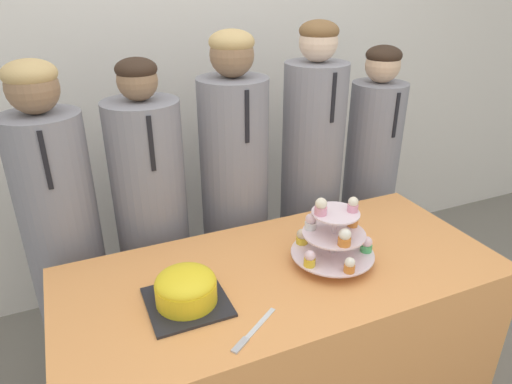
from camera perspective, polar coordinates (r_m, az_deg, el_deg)
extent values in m
cube|color=silver|center=(2.57, -9.24, 16.37)|extent=(9.00, 0.06, 2.70)
cube|color=#EF9951|center=(1.93, 3.22, -19.07)|extent=(1.61, 0.72, 0.77)
cube|color=#232328|center=(1.54, -8.61, -13.42)|extent=(0.26, 0.26, 0.01)
cylinder|color=yellow|center=(1.52, -8.72, -12.21)|extent=(0.20, 0.20, 0.07)
ellipsoid|color=yellow|center=(1.49, -8.82, -11.00)|extent=(0.19, 0.19, 0.07)
cube|color=silver|center=(1.46, 0.57, -16.05)|extent=(0.14, 0.10, 0.00)
cube|color=#B2B2B7|center=(1.39, -1.99, -18.63)|extent=(0.07, 0.05, 0.01)
cylinder|color=silver|center=(1.69, 9.67, -5.66)|extent=(0.02, 0.02, 0.21)
cylinder|color=silver|center=(1.72, 9.51, -7.51)|extent=(0.31, 0.31, 0.01)
cylinder|color=silver|center=(1.68, 9.72, -5.11)|extent=(0.23, 0.23, 0.01)
cylinder|color=silver|center=(1.64, 9.93, -2.59)|extent=(0.17, 0.17, 0.01)
cylinder|color=#4CB766|center=(1.75, 13.60, -6.80)|extent=(0.04, 0.04, 0.03)
sphere|color=silver|center=(1.73, 13.68, -6.09)|extent=(0.04, 0.04, 0.04)
cylinder|color=white|center=(1.82, 9.78, -5.01)|extent=(0.05, 0.05, 0.03)
sphere|color=white|center=(1.81, 9.84, -4.29)|extent=(0.04, 0.04, 0.04)
cylinder|color=yellow|center=(1.75, 5.77, -5.99)|extent=(0.04, 0.04, 0.03)
sphere|color=beige|center=(1.74, 5.80, -5.28)|extent=(0.04, 0.04, 0.04)
cylinder|color=yellow|center=(1.63, 6.71, -8.68)|extent=(0.04, 0.04, 0.03)
sphere|color=silver|center=(1.61, 6.76, -7.90)|extent=(0.04, 0.04, 0.04)
cylinder|color=orange|center=(1.62, 11.58, -9.33)|extent=(0.04, 0.04, 0.03)
sphere|color=white|center=(1.61, 11.65, -8.61)|extent=(0.04, 0.04, 0.04)
cylinder|color=orange|center=(1.60, 10.98, -6.06)|extent=(0.05, 0.05, 0.03)
sphere|color=white|center=(1.59, 11.06, -5.21)|extent=(0.04, 0.04, 0.04)
cylinder|color=orange|center=(1.73, 12.01, -3.75)|extent=(0.04, 0.04, 0.03)
sphere|color=#F4E5C6|center=(1.71, 12.09, -3.01)|extent=(0.04, 0.04, 0.04)
cylinder|color=white|center=(1.68, 6.83, -4.15)|extent=(0.04, 0.04, 0.03)
sphere|color=silver|center=(1.67, 6.88, -3.37)|extent=(0.04, 0.04, 0.04)
cylinder|color=pink|center=(1.61, 8.09, -2.31)|extent=(0.04, 0.04, 0.03)
sphere|color=#F4E5C6|center=(1.60, 8.14, -1.45)|extent=(0.04, 0.04, 0.04)
cylinder|color=pink|center=(1.65, 12.00, -1.95)|extent=(0.04, 0.04, 0.03)
sphere|color=#F4E5C6|center=(1.64, 12.07, -1.21)|extent=(0.04, 0.04, 0.04)
cylinder|color=gray|center=(2.13, -22.42, -7.83)|extent=(0.31, 0.31, 1.28)
sphere|color=#8E6B4C|center=(1.86, -26.18, 11.57)|extent=(0.19, 0.19, 0.19)
ellipsoid|color=tan|center=(1.85, -26.49, 13.11)|extent=(0.19, 0.19, 0.10)
cube|color=black|center=(1.77, -24.83, 3.56)|extent=(0.02, 0.01, 0.22)
cylinder|color=gray|center=(2.15, -12.52, -5.91)|extent=(0.31, 0.31, 1.29)
sphere|color=#8E6B4C|center=(1.88, -14.63, 13.35)|extent=(0.16, 0.16, 0.16)
ellipsoid|color=#332319|center=(1.88, -14.78, 14.66)|extent=(0.16, 0.16, 0.09)
cube|color=black|center=(1.79, -12.97, 5.87)|extent=(0.02, 0.01, 0.22)
cylinder|color=gray|center=(2.22, -2.59, -3.25)|extent=(0.31, 0.31, 1.35)
sphere|color=#8E6B4C|center=(1.97, -3.03, 16.76)|extent=(0.19, 0.19, 0.19)
ellipsoid|color=tan|center=(1.97, -3.07, 18.24)|extent=(0.19, 0.19, 0.10)
cube|color=black|center=(1.88, -1.12, 9.35)|extent=(0.02, 0.01, 0.22)
cylinder|color=gray|center=(2.37, 6.72, -0.93)|extent=(0.30, 0.30, 1.39)
sphere|color=beige|center=(2.15, 7.82, 18.07)|extent=(0.17, 0.17, 0.17)
ellipsoid|color=brown|center=(2.14, 7.89, 19.34)|extent=(0.18, 0.18, 0.10)
cube|color=black|center=(2.06, 9.67, 11.49)|extent=(0.02, 0.01, 0.22)
cylinder|color=gray|center=(2.59, 13.75, -0.67)|extent=(0.28, 0.28, 1.26)
sphere|color=#D6AD89|center=(2.38, 15.57, 15.05)|extent=(0.17, 0.17, 0.17)
ellipsoid|color=#332319|center=(2.37, 15.71, 16.16)|extent=(0.17, 0.17, 0.09)
cube|color=black|center=(2.32, 17.11, 9.12)|extent=(0.02, 0.01, 0.22)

